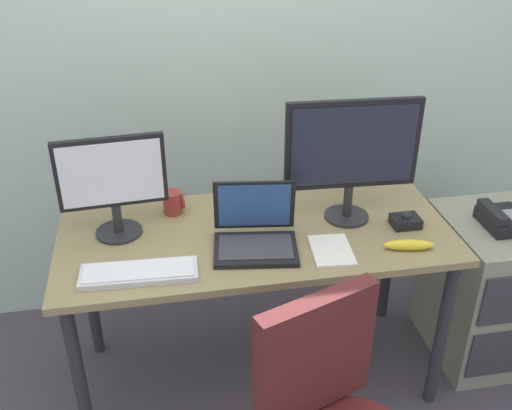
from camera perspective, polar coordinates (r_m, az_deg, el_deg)
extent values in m
plane|color=#4A434E|center=(2.83, 0.00, -15.69)|extent=(8.00, 8.00, 0.00)
cube|color=#B8D1BD|center=(2.74, -2.73, 16.76)|extent=(6.00, 0.10, 2.80)
cube|color=#917F53|center=(2.36, 0.00, -2.86)|extent=(1.54, 0.69, 0.03)
cylinder|color=#2D2D33|center=(2.37, -16.49, -15.90)|extent=(0.05, 0.05, 0.73)
cylinder|color=#2D2D33|center=(2.58, 17.29, -11.72)|extent=(0.05, 0.05, 0.73)
cylinder|color=#2D2D33|center=(2.80, -15.66, -7.63)|extent=(0.05, 0.05, 0.73)
cylinder|color=#2D2D33|center=(2.98, 12.59, -4.73)|extent=(0.05, 0.05, 0.73)
cube|color=gray|center=(2.92, 21.02, -7.44)|extent=(0.42, 0.52, 0.69)
cube|color=#38383D|center=(2.84, 23.13, -12.77)|extent=(0.38, 0.01, 0.23)
cube|color=black|center=(2.71, 22.61, -1.36)|extent=(0.17, 0.20, 0.06)
cube|color=black|center=(2.66, 21.70, -0.64)|extent=(0.05, 0.18, 0.04)
cube|color=gray|center=(2.70, 23.20, -0.86)|extent=(0.07, 0.08, 0.01)
cube|color=#532020|center=(1.85, 5.67, -14.01)|extent=(0.40, 0.19, 0.42)
cylinder|color=#262628|center=(2.47, 8.63, -1.05)|extent=(0.18, 0.18, 0.01)
cylinder|color=#262628|center=(2.43, 8.76, 0.42)|extent=(0.04, 0.04, 0.13)
cube|color=black|center=(2.32, 9.22, 5.73)|extent=(0.53, 0.05, 0.36)
cube|color=#1E2333|center=(2.31, 9.31, 5.59)|extent=(0.48, 0.03, 0.32)
cylinder|color=#262628|center=(2.40, -12.95, -2.50)|extent=(0.18, 0.18, 0.01)
cylinder|color=#262628|center=(2.36, -13.12, -1.20)|extent=(0.04, 0.04, 0.11)
cube|color=black|center=(2.27, -13.68, 3.06)|extent=(0.41, 0.05, 0.28)
cube|color=white|center=(2.26, -13.66, 2.90)|extent=(0.37, 0.03, 0.24)
cube|color=silver|center=(2.14, -11.12, -6.42)|extent=(0.42, 0.16, 0.02)
cube|color=white|center=(2.13, -11.15, -6.11)|extent=(0.39, 0.13, 0.01)
cube|color=black|center=(2.22, -0.03, -4.27)|extent=(0.34, 0.26, 0.02)
cube|color=#38383D|center=(2.22, -0.03, -4.02)|extent=(0.29, 0.20, 0.00)
cube|color=black|center=(2.27, -0.17, 0.01)|extent=(0.31, 0.09, 0.22)
cube|color=#335999|center=(2.26, -0.16, -0.07)|extent=(0.27, 0.07, 0.19)
cube|color=black|center=(2.45, 14.10, -1.52)|extent=(0.11, 0.09, 0.04)
sphere|color=#232328|center=(2.44, 14.17, -1.00)|extent=(0.04, 0.04, 0.04)
cylinder|color=#A0332C|center=(2.47, -7.97, 0.25)|extent=(0.08, 0.08, 0.10)
torus|color=#9E3030|center=(2.47, -6.98, 0.37)|extent=(0.01, 0.06, 0.06)
cube|color=white|center=(2.24, 7.22, -4.34)|extent=(0.16, 0.22, 0.01)
cube|color=black|center=(2.46, -2.15, -0.79)|extent=(0.13, 0.16, 0.01)
ellipsoid|color=yellow|center=(2.30, 14.39, -3.72)|extent=(0.19, 0.08, 0.04)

